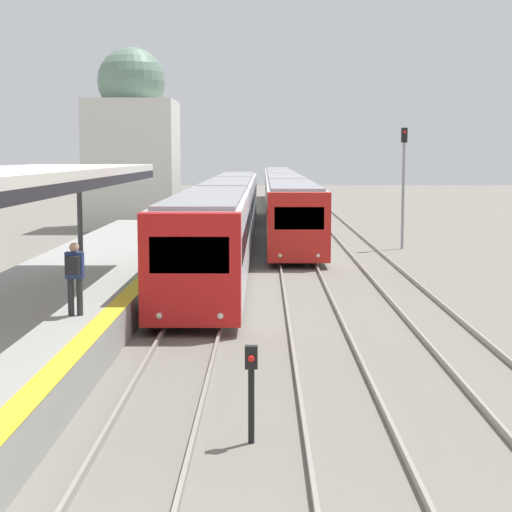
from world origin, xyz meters
The scene contains 6 objects.
person_on_platform centered at (-2.45, 11.47, 1.88)m, with size 0.40×0.40×1.66m.
train_near centered at (0.00, 35.78, 1.78)m, with size 2.54×45.19×3.22m.
train_far centered at (3.21, 55.88, 1.75)m, with size 2.52×60.05×3.16m.
signal_post_near centered at (1.63, 5.47, 0.98)m, with size 0.20×0.21×1.56m.
signal_mast_far centered at (8.50, 33.49, 3.58)m, with size 0.28×0.29×5.79m.
distant_domed_building centered at (-6.24, 45.19, 5.10)m, with size 5.36×5.36×11.00m.
Camera 1 is at (1.82, -7.56, 4.52)m, focal length 60.00 mm.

